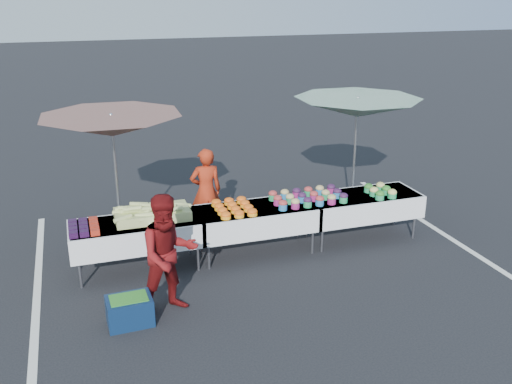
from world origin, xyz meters
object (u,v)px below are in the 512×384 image
object	(u,v)px
table_center	(256,218)
storage_bin	(130,310)
table_right	(362,204)
customer	(169,255)
umbrella_right	(357,108)
vendor	(206,191)
umbrella_left	(112,127)
table_left	(136,233)

from	to	relation	value
table_center	storage_bin	world-z (taller)	table_center
table_right	customer	size ratio (longest dim) A/B	1.19
umbrella_right	storage_bin	world-z (taller)	umbrella_right
table_center	vendor	xyz separation A→B (m)	(-0.52, 1.05, 0.14)
table_center	umbrella_right	distance (m)	2.61
table_right	umbrella_right	bearing A→B (deg)	72.49
umbrella_left	customer	bearing A→B (deg)	-78.74
customer	umbrella_right	world-z (taller)	umbrella_right
storage_bin	table_right	bearing A→B (deg)	17.64
vendor	umbrella_left	bearing A→B (deg)	11.12
customer	umbrella_left	size ratio (longest dim) A/B	0.57
customer	umbrella_left	xyz separation A→B (m)	(-0.41, 2.05, 1.18)
table_left	umbrella_right	bearing A→B (deg)	11.73
umbrella_right	umbrella_left	bearing A→B (deg)	180.00
table_left	umbrella_right	xyz separation A→B (m)	(3.85, 0.80, 1.40)
vendor	storage_bin	distance (m)	2.95
table_right	umbrella_right	distance (m)	1.63
table_center	customer	size ratio (longest dim) A/B	1.19
umbrella_right	storage_bin	size ratio (longest dim) A/B	5.09
umbrella_left	umbrella_right	size ratio (longest dim) A/B	0.96
customer	storage_bin	bearing A→B (deg)	-173.38
vendor	umbrella_left	size ratio (longest dim) A/B	0.53
vendor	table_left	bearing A→B (deg)	40.65
customer	umbrella_right	size ratio (longest dim) A/B	0.55
table_left	vendor	distance (m)	1.66
table_center	umbrella_left	bearing A→B (deg)	157.78
table_left	customer	distance (m)	1.29
table_left	umbrella_left	distance (m)	1.60
vendor	umbrella_left	xyz separation A→B (m)	(-1.44, -0.25, 1.24)
table_left	customer	size ratio (longest dim) A/B	1.19
table_right	storage_bin	distance (m)	4.15
umbrella_left	vendor	bearing A→B (deg)	9.84
vendor	customer	distance (m)	2.52
table_right	customer	distance (m)	3.58
table_center	vendor	world-z (taller)	vendor
customer	table_left	bearing A→B (deg)	92.53
table_center	customer	xyz separation A→B (m)	(-1.55, -1.25, 0.20)
customer	storage_bin	distance (m)	0.82
umbrella_right	customer	bearing A→B (deg)	-150.35
customer	storage_bin	size ratio (longest dim) A/B	2.80
table_left	umbrella_left	bearing A→B (deg)	101.21
vendor	umbrella_right	xyz separation A→B (m)	(2.57, -0.25, 1.26)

